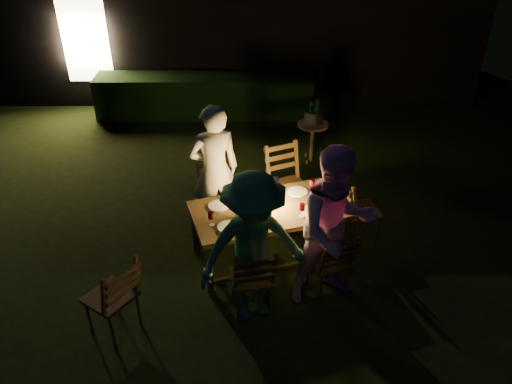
{
  "coord_description": "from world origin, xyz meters",
  "views": [
    {
      "loc": [
        0.49,
        -5.51,
        4.05
      ],
      "look_at": [
        0.49,
        -0.42,
        0.82
      ],
      "focal_mm": 35.0,
      "sensor_mm": 36.0,
      "label": 1
    }
  ],
  "objects_px": {
    "person_house_side": "(214,170)",
    "side_table": "(313,128)",
    "dining_table": "(269,213)",
    "chair_far_right": "(288,197)",
    "person_opp_right": "(335,228)",
    "bottle_bucket_a": "(311,115)",
    "person_opp_left": "(253,249)",
    "chair_near_right": "(328,273)",
    "bottle_table": "(248,202)",
    "chair_spare": "(114,308)",
    "chair_end": "(358,221)",
    "ice_bucket": "(314,117)",
    "bottle_bucket_b": "(317,113)",
    "chair_far_left": "(217,211)",
    "chair_near_left": "(252,289)",
    "lantern": "(272,194)"
  },
  "relations": [
    {
      "from": "person_opp_right",
      "to": "side_table",
      "type": "relative_size",
      "value": 2.78
    },
    {
      "from": "side_table",
      "to": "bottle_table",
      "type": "bearing_deg",
      "value": -111.19
    },
    {
      "from": "chair_far_right",
      "to": "chair_end",
      "type": "distance_m",
      "value": 1.03
    },
    {
      "from": "bottle_bucket_a",
      "to": "bottle_bucket_b",
      "type": "distance_m",
      "value": 0.13
    },
    {
      "from": "chair_near_right",
      "to": "person_opp_right",
      "type": "xyz_separation_m",
      "value": [
        0.01,
        -0.05,
        0.66
      ]
    },
    {
      "from": "dining_table",
      "to": "chair_far_right",
      "type": "distance_m",
      "value": 1.01
    },
    {
      "from": "dining_table",
      "to": "chair_near_left",
      "type": "relative_size",
      "value": 2.02
    },
    {
      "from": "bottle_bucket_a",
      "to": "bottle_bucket_b",
      "type": "bearing_deg",
      "value": 38.66
    },
    {
      "from": "person_opp_right",
      "to": "person_opp_left",
      "type": "height_order",
      "value": "person_opp_right"
    },
    {
      "from": "chair_spare",
      "to": "lantern",
      "type": "relative_size",
      "value": 2.85
    },
    {
      "from": "person_opp_right",
      "to": "bottle_bucket_a",
      "type": "relative_size",
      "value": 5.85
    },
    {
      "from": "chair_spare",
      "to": "person_opp_left",
      "type": "distance_m",
      "value": 1.56
    },
    {
      "from": "chair_far_right",
      "to": "lantern",
      "type": "bearing_deg",
      "value": 48.72
    },
    {
      "from": "chair_near_right",
      "to": "person_house_side",
      "type": "distance_m",
      "value": 1.93
    },
    {
      "from": "dining_table",
      "to": "chair_far_right",
      "type": "bearing_deg",
      "value": 54.67
    },
    {
      "from": "person_opp_right",
      "to": "bottle_bucket_b",
      "type": "bearing_deg",
      "value": 69.63
    },
    {
      "from": "dining_table",
      "to": "chair_near_right",
      "type": "xyz_separation_m",
      "value": [
        0.66,
        -0.59,
        -0.4
      ]
    },
    {
      "from": "chair_spare",
      "to": "bottle_bucket_b",
      "type": "bearing_deg",
      "value": 1.36
    },
    {
      "from": "chair_near_right",
      "to": "chair_spare",
      "type": "xyz_separation_m",
      "value": [
        -2.27,
        -0.57,
        0.03
      ]
    },
    {
      "from": "person_opp_left",
      "to": "bottle_bucket_a",
      "type": "xyz_separation_m",
      "value": [
        0.9,
        3.42,
        -0.04
      ]
    },
    {
      "from": "chair_far_right",
      "to": "person_opp_left",
      "type": "height_order",
      "value": "person_opp_left"
    },
    {
      "from": "person_house_side",
      "to": "person_opp_right",
      "type": "bearing_deg",
      "value": 118.76
    },
    {
      "from": "person_opp_left",
      "to": "ice_bucket",
      "type": "relative_size",
      "value": 5.84
    },
    {
      "from": "chair_spare",
      "to": "bottle_table",
      "type": "height_order",
      "value": "bottle_table"
    },
    {
      "from": "chair_far_right",
      "to": "dining_table",
      "type": "bearing_deg",
      "value": 47.94
    },
    {
      "from": "chair_end",
      "to": "bottle_bucket_a",
      "type": "relative_size",
      "value": 3.08
    },
    {
      "from": "dining_table",
      "to": "chair_near_right",
      "type": "height_order",
      "value": "chair_near_right"
    },
    {
      "from": "chair_spare",
      "to": "side_table",
      "type": "distance_m",
      "value": 4.41
    },
    {
      "from": "person_opp_left",
      "to": "bottle_table",
      "type": "distance_m",
      "value": 0.84
    },
    {
      "from": "person_house_side",
      "to": "side_table",
      "type": "xyz_separation_m",
      "value": [
        1.45,
        1.89,
        -0.3
      ]
    },
    {
      "from": "person_opp_left",
      "to": "person_opp_right",
      "type": "bearing_deg",
      "value": 0.0
    },
    {
      "from": "chair_spare",
      "to": "person_opp_left",
      "type": "relative_size",
      "value": 0.57
    },
    {
      "from": "person_opp_left",
      "to": "bottle_table",
      "type": "xyz_separation_m",
      "value": [
        -0.06,
        0.84,
        0.01
      ]
    },
    {
      "from": "lantern",
      "to": "bottle_bucket_a",
      "type": "height_order",
      "value": "lantern"
    },
    {
      "from": "chair_far_left",
      "to": "chair_spare",
      "type": "height_order",
      "value": "chair_spare"
    },
    {
      "from": "chair_spare",
      "to": "chair_end",
      "type": "bearing_deg",
      "value": -26.61
    },
    {
      "from": "chair_far_left",
      "to": "bottle_bucket_a",
      "type": "xyz_separation_m",
      "value": [
        1.39,
        1.9,
        0.54
      ]
    },
    {
      "from": "dining_table",
      "to": "bottle_table",
      "type": "distance_m",
      "value": 0.33
    },
    {
      "from": "chair_near_right",
      "to": "side_table",
      "type": "relative_size",
      "value": 1.34
    },
    {
      "from": "person_house_side",
      "to": "bottle_bucket_a",
      "type": "height_order",
      "value": "person_house_side"
    },
    {
      "from": "lantern",
      "to": "chair_spare",
      "type": "bearing_deg",
      "value": -143.27
    },
    {
      "from": "dining_table",
      "to": "person_opp_left",
      "type": "bearing_deg",
      "value": -118.76
    },
    {
      "from": "chair_near_right",
      "to": "person_opp_left",
      "type": "distance_m",
      "value": 1.09
    },
    {
      "from": "ice_bucket",
      "to": "bottle_bucket_b",
      "type": "height_order",
      "value": "bottle_bucket_b"
    },
    {
      "from": "chair_near_left",
      "to": "person_house_side",
      "type": "bearing_deg",
      "value": 96.74
    },
    {
      "from": "chair_near_right",
      "to": "ice_bucket",
      "type": "bearing_deg",
      "value": 65.83
    },
    {
      "from": "person_house_side",
      "to": "side_table",
      "type": "height_order",
      "value": "person_house_side"
    },
    {
      "from": "chair_far_right",
      "to": "person_opp_right",
      "type": "height_order",
      "value": "person_opp_right"
    },
    {
      "from": "person_opp_right",
      "to": "person_opp_left",
      "type": "xyz_separation_m",
      "value": [
        -0.86,
        -0.27,
        -0.06
      ]
    },
    {
      "from": "person_house_side",
      "to": "bottle_bucket_a",
      "type": "bearing_deg",
      "value": -144.89
    }
  ]
}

